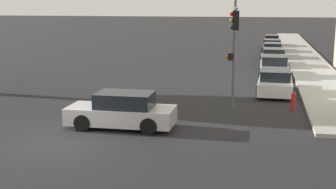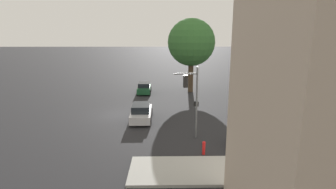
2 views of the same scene
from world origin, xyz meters
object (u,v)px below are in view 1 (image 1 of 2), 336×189
Objects in this scene: traffic_signal at (234,39)px; parked_car_3 at (272,51)px; parked_car_0 at (275,82)px; parked_car_1 at (274,67)px; fire_hydrant at (293,101)px; crossing_car_1 at (122,111)px; parked_car_4 at (272,46)px; parked_car_2 at (273,58)px; parked_car_5 at (272,41)px.

parked_car_3 is at bearing -101.87° from traffic_signal.
parked_car_1 is (0.04, 6.17, 0.05)m from parked_car_0.
parked_car_1 is 4.80× the size of fire_hydrant.
traffic_signal is at bearing -137.04° from crossing_car_1.
crossing_car_1 is 1.00× the size of parked_car_3.
parked_car_2 is at bearing -179.34° from parked_car_4.
parked_car_4 is (2.29, 27.75, -2.87)m from traffic_signal.
parked_car_1 is 0.99× the size of parked_car_5.
parked_car_3 reaches higher than parked_car_4.
parked_car_3 is at bearing 1.43° from parked_car_0.
parked_car_0 is 22.93m from parked_car_4.
parked_car_0 is at bearing -126.48° from crossing_car_1.
crossing_car_1 is at bearing 156.63° from parked_car_1.
traffic_signal reaches higher than parked_car_3.
traffic_signal is 28.00m from parked_car_4.
parked_car_0 is at bearing 179.59° from parked_car_1.
parked_car_2 is (6.52, 20.55, -0.00)m from crossing_car_1.
traffic_signal is 34.27m from parked_car_5.
traffic_signal is 16.81m from parked_car_2.
parked_car_1 is at bearing 179.27° from parked_car_3.
crossing_car_1 is 1.02× the size of parked_car_5.
crossing_car_1 is (-4.34, -4.12, -2.80)m from traffic_signal.
crossing_car_1 is 0.98× the size of parked_car_4.
parked_car_1 is at bearing -107.42° from traffic_signal.
parked_car_2 reaches higher than parked_car_4.
parked_car_1 is at bearing -179.14° from parked_car_4.
parked_car_2 reaches higher than parked_car_3.
parked_car_0 is at bearing -120.12° from traffic_signal.
parked_car_2 is 0.99× the size of parked_car_3.
parked_car_1 is 0.98× the size of parked_car_2.
parked_car_0 is 29.25m from parked_car_5.
traffic_signal is at bearing 173.71° from parked_car_3.
parked_car_0 is 1.07× the size of parked_car_3.
parked_car_1 is 10.46m from fire_hydrant.
crossing_car_1 is at bearing 145.73° from parked_car_0.
parked_car_5 is at bearing -100.43° from crossing_car_1.
parked_car_3 is 4.91× the size of fire_hydrant.
parked_car_3 is (2.22, 22.16, -2.82)m from traffic_signal.
parked_car_4 is at bearing -179.90° from parked_car_5.
parked_car_1 reaches higher than crossing_car_1.
crossing_car_1 is 8.65m from fire_hydrant.
crossing_car_1 is 21.56m from parked_car_2.
parked_car_2 reaches higher than parked_car_0.
traffic_signal is at bearing 157.71° from parked_car_0.
parked_car_2 is 17.64m from parked_car_5.
parked_car_3 is at bearing -104.55° from crossing_car_1.
traffic_signal reaches higher than crossing_car_1.
parked_car_5 is at bearing 91.04° from fire_hydrant.
parked_car_4 reaches higher than fire_hydrant.
traffic_signal reaches higher than parked_car_4.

